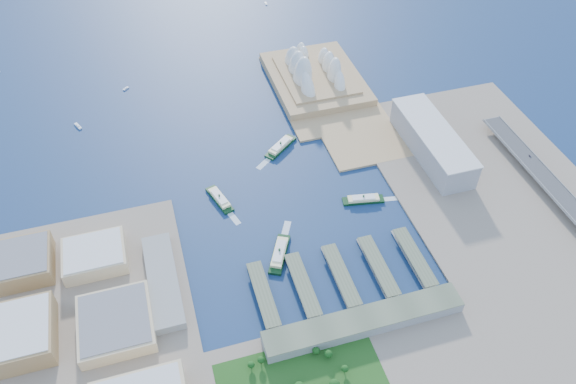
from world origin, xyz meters
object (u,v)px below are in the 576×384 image
object	(u,v)px
ferry_c	(279,252)
car_c	(530,156)
toaster_building	(432,142)
ferry_a	(219,198)
opera_house	(316,64)
ferry_d	(363,198)
ferry_b	(281,145)

from	to	relation	value
ferry_c	car_c	size ratio (longest dim) A/B	12.79
toaster_building	ferry_a	size ratio (longest dim) A/B	3.10
opera_house	toaster_building	bearing A→B (deg)	-65.77
ferry_a	car_c	world-z (taller)	car_c
ferry_d	ferry_c	bearing A→B (deg)	123.53
opera_house	ferry_a	bearing A→B (deg)	-132.79
toaster_building	ferry_c	xyz separation A→B (m)	(-233.85, -105.78, -15.28)
ferry_b	ferry_d	bearing A→B (deg)	-9.85
toaster_building	car_c	xyz separation A→B (m)	(109.00, -54.96, -5.02)
toaster_building	opera_house	bearing A→B (deg)	114.23
opera_house	car_c	bearing A→B (deg)	-52.03
opera_house	toaster_building	xyz separation A→B (m)	(90.00, -200.00, -11.50)
opera_house	ferry_c	bearing A→B (deg)	-115.19
opera_house	ferry_d	xyz separation A→B (m)	(-25.21, -254.69, -27.31)
toaster_building	car_c	bearing A→B (deg)	-26.76
toaster_building	ferry_c	distance (m)	257.11
toaster_building	ferry_c	size ratio (longest dim) A/B	2.81
opera_house	ferry_c	xyz separation A→B (m)	(-143.85, -305.78, -26.78)
toaster_building	car_c	world-z (taller)	toaster_building
ferry_d	car_c	world-z (taller)	car_c
opera_house	car_c	size ratio (longest dim) A/B	41.68
opera_house	car_c	xyz separation A→B (m)	(199.00, -254.96, -16.52)
ferry_a	ferry_d	distance (m)	171.68
opera_house	ferry_d	world-z (taller)	opera_house
ferry_a	ferry_d	size ratio (longest dim) A/B	1.01
ferry_b	toaster_building	bearing A→B (deg)	30.98
ferry_d	opera_house	bearing A→B (deg)	4.59
ferry_b	ferry_c	distance (m)	180.81
opera_house	toaster_building	distance (m)	219.62
car_c	ferry_b	bearing A→B (deg)	157.20
ferry_a	ferry_c	size ratio (longest dim) A/B	0.90
opera_house	ferry_a	xyz separation A→B (m)	(-189.42, -204.60, -27.28)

